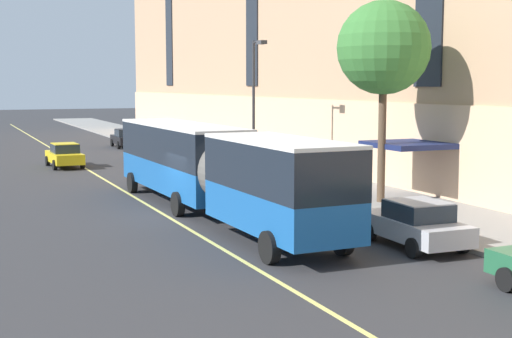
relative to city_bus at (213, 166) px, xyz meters
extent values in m
plane|color=#303033|center=(-1.32, 0.74, -2.07)|extent=(260.00, 260.00, 0.00)
cube|color=gray|center=(8.13, 3.74, -1.99)|extent=(5.70, 160.00, 0.15)
cube|color=#E5B68D|center=(10.91, 0.74, 0.13)|extent=(0.14, 110.00, 4.40)
cube|color=navy|center=(9.38, -0.08, 0.53)|extent=(3.20, 3.40, 0.24)
cube|color=#19569E|center=(-0.08, 3.89, -0.81)|extent=(2.76, 10.82, 1.27)
cube|color=black|center=(-0.08, 3.89, 0.60)|extent=(2.77, 10.82, 1.55)
cube|color=silver|center=(-0.08, 3.89, 1.43)|extent=(2.79, 10.82, 0.12)
cube|color=#19232D|center=(-0.19, 9.30, 0.44)|extent=(2.33, 0.13, 1.16)
cube|color=orange|center=(-0.20, 9.31, 1.19)|extent=(1.78, 0.10, 0.28)
cube|color=black|center=(-0.20, 9.32, -1.35)|extent=(2.49, 0.17, 0.24)
cube|color=white|center=(-1.08, 9.30, -1.10)|extent=(0.28, 0.07, 0.18)
cube|color=white|center=(0.69, 9.34, -1.10)|extent=(0.28, 0.07, 0.18)
cylinder|color=#595651|center=(0.04, -2.00, -0.04)|extent=(2.43, 1.05, 2.41)
cube|color=#19569E|center=(0.12, -5.93, -0.81)|extent=(2.68, 6.92, 1.27)
cube|color=black|center=(0.12, -5.93, 0.60)|extent=(2.69, 6.92, 1.55)
cube|color=silver|center=(0.12, -5.93, 1.43)|extent=(2.71, 6.92, 0.12)
cylinder|color=black|center=(-1.43, 7.63, -1.57)|extent=(0.32, 1.01, 1.00)
cylinder|color=black|center=(1.11, 7.68, -1.57)|extent=(0.32, 1.01, 1.00)
cylinder|color=black|center=(-1.28, 0.63, -1.57)|extent=(0.32, 1.01, 1.00)
cylinder|color=black|center=(1.25, 0.68, -1.57)|extent=(0.32, 1.01, 1.00)
cylinder|color=black|center=(-1.10, -7.84, -1.57)|extent=(0.32, 1.01, 1.00)
cylinder|color=black|center=(1.43, -7.79, -1.57)|extent=(0.32, 1.01, 1.00)
cube|color=navy|center=(4.03, 12.59, -1.43)|extent=(1.78, 4.61, 0.64)
cube|color=#232D38|center=(4.03, 12.36, -0.83)|extent=(1.56, 2.08, 0.56)
cube|color=navy|center=(4.03, 12.36, -0.53)|extent=(1.52, 1.98, 0.04)
cylinder|color=black|center=(3.16, 14.01, -1.75)|extent=(0.22, 0.64, 0.64)
cylinder|color=black|center=(4.88, 14.02, -1.75)|extent=(0.22, 0.64, 0.64)
cylinder|color=black|center=(3.18, 11.16, -1.75)|extent=(0.22, 0.64, 0.64)
cylinder|color=black|center=(4.90, 11.17, -1.75)|extent=(0.22, 0.64, 0.64)
cube|color=#B7B7BC|center=(4.17, -7.72, -1.43)|extent=(1.98, 4.28, 0.64)
cube|color=#232D38|center=(4.16, -7.93, -0.83)|extent=(1.68, 1.95, 0.56)
cube|color=#B7B7BC|center=(4.16, -7.93, -0.53)|extent=(1.64, 1.87, 0.04)
cylinder|color=black|center=(3.32, -6.39, -1.75)|extent=(0.24, 0.65, 0.64)
cylinder|color=black|center=(5.11, -6.45, -1.75)|extent=(0.24, 0.65, 0.64)
cylinder|color=black|center=(3.23, -9.00, -1.75)|extent=(0.24, 0.65, 0.64)
cylinder|color=black|center=(5.03, -9.06, -1.75)|extent=(0.24, 0.65, 0.64)
cube|color=silver|center=(4.14, 0.69, -1.43)|extent=(2.00, 4.73, 0.64)
cube|color=#232D38|center=(4.14, 0.46, -0.83)|extent=(1.69, 2.15, 0.56)
cube|color=silver|center=(4.14, 0.46, -0.53)|extent=(1.65, 2.06, 0.04)
cylinder|color=black|center=(3.19, 2.10, -1.75)|extent=(0.24, 0.65, 0.64)
cylinder|color=black|center=(4.98, 2.17, -1.75)|extent=(0.24, 0.65, 0.64)
cylinder|color=black|center=(3.29, -0.79, -1.75)|extent=(0.24, 0.65, 0.64)
cylinder|color=black|center=(5.09, -0.72, -1.75)|extent=(0.24, 0.65, 0.64)
cube|color=#4C4C51|center=(3.96, 21.65, -1.43)|extent=(1.84, 4.47, 0.64)
cube|color=#232D38|center=(3.96, 21.42, -0.83)|extent=(1.61, 2.01, 0.56)
cube|color=#4C4C51|center=(3.96, 21.42, -0.53)|extent=(1.58, 1.93, 0.04)
cylinder|color=black|center=(3.08, 23.03, -1.75)|extent=(0.22, 0.64, 0.64)
cylinder|color=black|center=(4.86, 23.03, -1.75)|extent=(0.22, 0.64, 0.64)
cylinder|color=black|center=(3.06, 20.27, -1.75)|extent=(0.22, 0.64, 0.64)
cylinder|color=black|center=(4.85, 20.26, -1.75)|extent=(0.22, 0.64, 0.64)
cube|color=black|center=(4.20, 32.90, -1.43)|extent=(1.85, 4.52, 0.64)
cube|color=#232D38|center=(4.20, 32.68, -0.83)|extent=(1.58, 2.05, 0.56)
cube|color=black|center=(4.20, 32.68, -0.53)|extent=(1.54, 1.96, 0.04)
cylinder|color=black|center=(3.40, 34.31, -1.75)|extent=(0.24, 0.65, 0.64)
cylinder|color=black|center=(5.09, 34.27, -1.75)|extent=(0.24, 0.65, 0.64)
cylinder|color=black|center=(3.32, 31.54, -1.75)|extent=(0.24, 0.65, 0.64)
cylinder|color=black|center=(5.01, 31.50, -1.75)|extent=(0.24, 0.65, 0.64)
cylinder|color=black|center=(3.30, -12.90, -1.75)|extent=(0.22, 0.64, 0.64)
cube|color=yellow|center=(-2.80, 20.02, -1.43)|extent=(1.88, 4.40, 0.64)
cube|color=#232D38|center=(-2.79, 19.80, -0.83)|extent=(1.60, 2.00, 0.56)
cube|color=yellow|center=(-2.79, 19.80, -0.53)|extent=(1.56, 1.91, 0.04)
cylinder|color=black|center=(-3.69, 21.34, -1.75)|extent=(0.24, 0.65, 0.64)
cylinder|color=black|center=(-1.99, 21.39, -1.75)|extent=(0.24, 0.65, 0.64)
cylinder|color=black|center=(-3.60, 18.65, -1.75)|extent=(0.24, 0.65, 0.64)
cylinder|color=black|center=(-1.90, 18.71, -1.75)|extent=(0.24, 0.65, 0.64)
cylinder|color=brown|center=(7.74, -0.39, 0.89)|extent=(0.34, 0.34, 5.62)
sphere|color=#387533|center=(7.74, -0.39, 4.81)|extent=(4.05, 4.05, 4.05)
cylinder|color=#2D2D30|center=(5.88, 9.44, 1.84)|extent=(0.16, 0.16, 7.53)
cylinder|color=#2D2D30|center=(5.88, 8.89, 5.51)|extent=(0.10, 1.10, 0.10)
cube|color=#3D3D3F|center=(5.88, 8.34, 5.46)|extent=(0.36, 0.60, 0.20)
cylinder|color=red|center=(5.78, 7.68, -1.64)|extent=(0.24, 0.24, 0.55)
sphere|color=silver|center=(5.78, 7.68, -1.30)|extent=(0.20, 0.20, 0.20)
cylinder|color=silver|center=(5.62, 7.68, -1.59)|extent=(0.10, 0.09, 0.09)
cylinder|color=silver|center=(5.94, 7.68, -1.59)|extent=(0.10, 0.09, 0.09)
cube|color=#E0D66B|center=(-1.70, 3.74, -2.07)|extent=(0.16, 140.00, 0.01)
camera|label=1|loc=(-9.78, -26.65, 3.24)|focal=50.00mm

